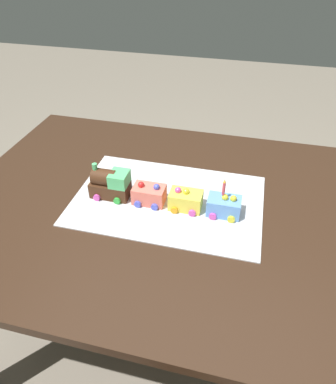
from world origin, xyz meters
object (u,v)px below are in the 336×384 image
Objects in this scene: cake_locomotive at (110,184)px; birthday_candle at (224,187)px; dining_table at (170,228)px; cake_car_flatbed_sky_blue at (224,206)px; cake_car_hopper_lemon at (186,200)px; cake_car_caboose_coral at (149,194)px.

birthday_candle reaches higher than cake_locomotive.
cake_car_flatbed_sky_blue is (0.17, -0.01, 0.14)m from dining_table.
cake_locomotive is at bearing 180.00° from cake_car_hopper_lemon.
dining_table is 14.00× the size of cake_car_flatbed_sky_blue.
cake_car_flatbed_sky_blue is at bearing -3.89° from dining_table.
cake_locomotive is 0.36m from birthday_candle.
cake_car_hopper_lemon is at bearing -12.88° from dining_table.
cake_locomotive is 0.37m from cake_car_flatbed_sky_blue.
cake_locomotive is (-0.20, -0.01, 0.16)m from dining_table.
cake_car_hopper_lemon is (0.25, -0.00, -0.02)m from cake_locomotive.
cake_car_caboose_coral is (-0.07, -0.01, 0.14)m from dining_table.
cake_locomotive reaches higher than cake_car_caboose_coral.
cake_locomotive is 0.25m from cake_car_hopper_lemon.
cake_car_flatbed_sky_blue is at bearing -0.00° from birthday_candle.
cake_car_hopper_lemon is at bearing -180.00° from birthday_candle.
cake_car_hopper_lemon is (0.12, 0.00, 0.00)m from cake_car_caboose_coral.
cake_car_caboose_coral and cake_car_hopper_lemon have the same top height.
cake_car_caboose_coral is (0.13, -0.00, -0.02)m from cake_locomotive.
cake_car_flatbed_sky_blue is (0.12, 0.00, 0.00)m from cake_car_hopper_lemon.
birthday_candle is (0.16, -0.01, 0.21)m from dining_table.
cake_car_caboose_coral is at bearing 180.00° from cake_car_flatbed_sky_blue.
dining_table is 10.00× the size of cake_locomotive.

